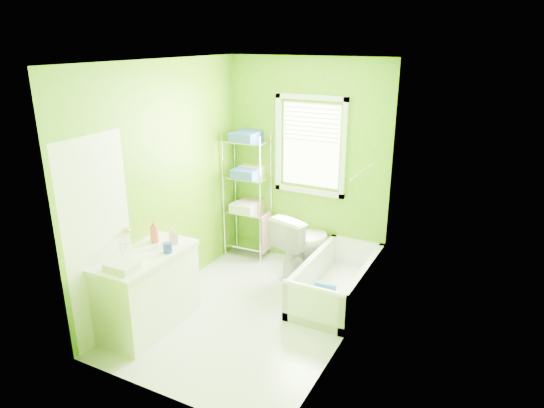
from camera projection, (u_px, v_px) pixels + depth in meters
The scene contains 9 objects.
ground at pixel (251, 312), 5.23m from camera, with size 2.90×2.90×0.00m, color silver.
room_envelope at pixel (249, 173), 4.72m from camera, with size 2.14×2.94×2.62m.
window at pixel (310, 140), 5.87m from camera, with size 0.92×0.05×1.22m.
door at pixel (100, 242), 4.51m from camera, with size 0.09×0.80×2.00m.
right_wall_decor at pixel (348, 212), 4.33m from camera, with size 0.04×1.48×1.17m.
bathtub at pixel (336, 286), 5.45m from camera, with size 0.68×1.45×0.47m.
toilet at pixel (304, 243), 5.94m from camera, with size 0.46×0.80×0.82m, color white.
vanity at pixel (147, 288), 4.84m from camera, with size 0.55×1.07×1.05m.
wire_shelf_unit at pixel (249, 181), 6.27m from camera, with size 0.58×0.46×1.69m.
Camera 1 is at (2.28, -3.95, 2.81)m, focal length 32.00 mm.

